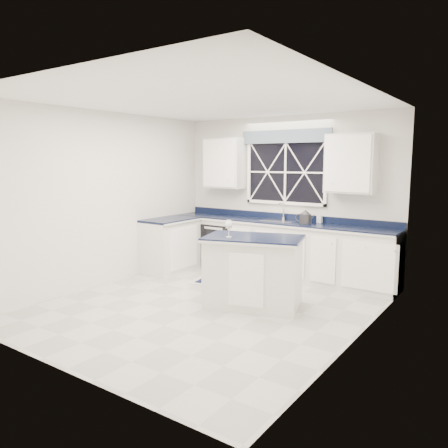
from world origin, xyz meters
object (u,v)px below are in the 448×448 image
Objects in this scene: faucet at (283,211)px; wine_glass at (229,225)px; island at (253,271)px; soap_bottle at (320,217)px; kettle at (305,217)px; dishwasher at (224,245)px.

faucet is 2.03m from wine_glass.
soap_bottle is (0.17, 1.81, 0.55)m from island.
kettle is 1.83× the size of soap_bottle.
soap_bottle is at bearing 67.45° from island.
wine_glass is 2.07m from soap_bottle.
faucet is (1.10, 0.19, 0.69)m from dishwasher.
dishwasher is 1.31m from faucet.
dishwasher is 0.57× the size of island.
faucet is 1.96m from island.
dishwasher is at bearing 117.70° from island.
wine_glass reaches higher than dishwasher.
wine_glass is 1.31× the size of soap_bottle.
wine_glass is (0.25, -2.02, 0.01)m from faucet.
dishwasher is at bearing -169.98° from faucet.
dishwasher is 1.88m from soap_bottle.
island is at bearing -45.15° from dishwasher.
kettle is (0.02, 1.58, 0.57)m from island.
wine_glass reaches higher than island.
wine_glass is at bearing -82.99° from faucet.
faucet is at bearing 88.17° from island.
kettle is at bearing 81.79° from wine_glass.
faucet is at bearing 147.35° from kettle.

